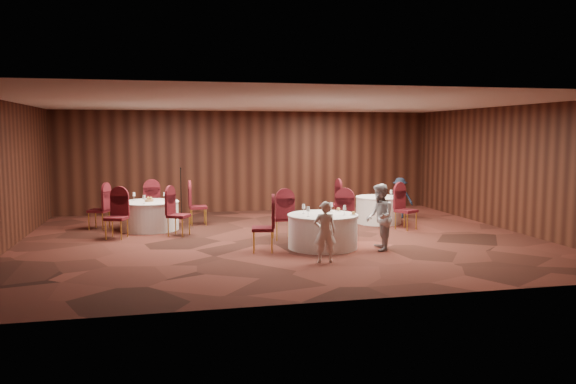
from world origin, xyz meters
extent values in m
plane|color=black|center=(0.00, 0.00, 0.00)|extent=(12.00, 12.00, 0.00)
plane|color=silver|center=(0.00, 0.00, 3.20)|extent=(12.00, 12.00, 0.00)
plane|color=black|center=(0.00, 5.00, 1.60)|extent=(12.00, 0.00, 12.00)
plane|color=black|center=(0.00, -5.00, 1.60)|extent=(12.00, 0.00, 12.00)
plane|color=black|center=(-6.00, 0.00, 1.60)|extent=(0.00, 10.00, 10.00)
plane|color=black|center=(6.00, 0.00, 1.60)|extent=(0.00, 10.00, 10.00)
cylinder|color=white|center=(0.67, -1.17, 0.36)|extent=(1.51, 1.51, 0.72)
cylinder|color=white|center=(0.67, -1.17, 0.72)|extent=(1.54, 1.54, 0.03)
cylinder|color=white|center=(-3.07, 2.03, 0.36)|extent=(1.48, 1.48, 0.72)
cylinder|color=white|center=(-3.07, 2.03, 0.72)|extent=(1.51, 1.51, 0.03)
cylinder|color=white|center=(3.15, 1.78, 0.36)|extent=(1.26, 1.26, 0.72)
cylinder|color=white|center=(3.15, 1.78, 0.72)|extent=(1.28, 1.28, 0.03)
cylinder|color=silver|center=(0.96, -0.86, 0.74)|extent=(0.06, 0.06, 0.01)
cylinder|color=silver|center=(0.96, -0.86, 0.80)|extent=(0.01, 0.01, 0.11)
cone|color=silver|center=(0.96, -0.86, 0.91)|extent=(0.08, 0.08, 0.10)
cylinder|color=silver|center=(0.60, -1.61, 0.74)|extent=(0.06, 0.06, 0.01)
cylinder|color=silver|center=(0.60, -1.61, 0.80)|extent=(0.01, 0.01, 0.11)
cone|color=silver|center=(0.60, -1.61, 0.91)|extent=(0.08, 0.08, 0.10)
cylinder|color=silver|center=(0.28, -1.00, 0.74)|extent=(0.06, 0.06, 0.01)
cylinder|color=silver|center=(0.28, -1.00, 0.80)|extent=(0.01, 0.01, 0.11)
cone|color=silver|center=(0.28, -1.00, 0.91)|extent=(0.08, 0.08, 0.10)
cylinder|color=silver|center=(0.27, -1.43, 0.74)|extent=(0.06, 0.06, 0.01)
cylinder|color=silver|center=(0.27, -1.43, 0.80)|extent=(0.01, 0.01, 0.11)
cone|color=silver|center=(0.27, -1.43, 0.91)|extent=(0.08, 0.08, 0.10)
cylinder|color=silver|center=(1.09, -1.39, 0.74)|extent=(0.06, 0.06, 0.01)
cylinder|color=silver|center=(1.09, -1.39, 0.80)|extent=(0.01, 0.01, 0.11)
cone|color=silver|center=(1.09, -1.39, 0.91)|extent=(0.08, 0.08, 0.10)
cylinder|color=white|center=(0.64, -1.68, 0.75)|extent=(0.15, 0.15, 0.01)
sphere|color=#9E6B33|center=(0.64, -1.68, 0.79)|extent=(0.08, 0.08, 0.08)
cylinder|color=white|center=(1.28, -1.43, 0.75)|extent=(0.15, 0.15, 0.01)
sphere|color=#9E6B33|center=(1.28, -1.43, 0.79)|extent=(0.08, 0.08, 0.08)
cylinder|color=white|center=(1.16, -0.75, 0.75)|extent=(0.15, 0.15, 0.01)
sphere|color=#9E6B33|center=(1.16, -0.75, 0.79)|extent=(0.08, 0.08, 0.08)
cylinder|color=silver|center=(-2.68, 2.19, 0.74)|extent=(0.06, 0.06, 0.01)
cylinder|color=silver|center=(-2.68, 2.19, 0.80)|extent=(0.01, 0.01, 0.11)
cone|color=silver|center=(-2.68, 2.19, 0.91)|extent=(0.08, 0.08, 0.10)
cylinder|color=silver|center=(-3.47, 2.36, 0.74)|extent=(0.06, 0.06, 0.01)
cylinder|color=silver|center=(-3.47, 2.36, 0.80)|extent=(0.01, 0.01, 0.11)
cone|color=silver|center=(-3.47, 2.36, 0.91)|extent=(0.08, 0.08, 0.10)
cylinder|color=silver|center=(-3.19, 1.58, 0.74)|extent=(0.06, 0.06, 0.01)
cylinder|color=silver|center=(-3.19, 1.58, 0.80)|extent=(0.01, 0.01, 0.11)
cone|color=silver|center=(-3.19, 1.58, 0.91)|extent=(0.08, 0.08, 0.10)
cylinder|color=olive|center=(-3.07, 2.03, 0.77)|extent=(0.22, 0.22, 0.06)
sphere|color=#9E6B33|center=(-3.10, 2.05, 0.83)|extent=(0.07, 0.07, 0.07)
sphere|color=#9E6B33|center=(-3.03, 2.01, 0.83)|extent=(0.07, 0.07, 0.07)
cylinder|color=silver|center=(3.40, 1.51, 0.74)|extent=(0.06, 0.06, 0.01)
cylinder|color=silver|center=(3.40, 1.51, 0.80)|extent=(0.01, 0.01, 0.11)
cone|color=silver|center=(3.40, 1.51, 0.91)|extent=(0.08, 0.08, 0.10)
cylinder|color=black|center=(-2.21, 3.79, 0.01)|extent=(0.24, 0.24, 0.02)
cylinder|color=black|center=(-2.21, 3.79, 0.76)|extent=(0.02, 0.02, 1.49)
cylinder|color=black|center=(-2.21, 3.84, 1.48)|extent=(0.04, 0.12, 0.04)
imported|color=white|center=(0.31, -2.55, 0.60)|extent=(0.47, 0.35, 1.20)
imported|color=#B8B8BD|center=(1.78, -1.69, 0.72)|extent=(0.70, 0.81, 1.44)
imported|color=black|center=(4.14, 2.58, 0.59)|extent=(0.88, 0.80, 1.19)
camera|label=1|loc=(-2.71, -12.81, 2.50)|focal=35.00mm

